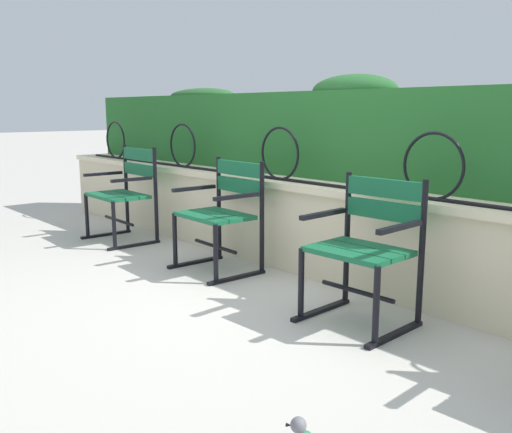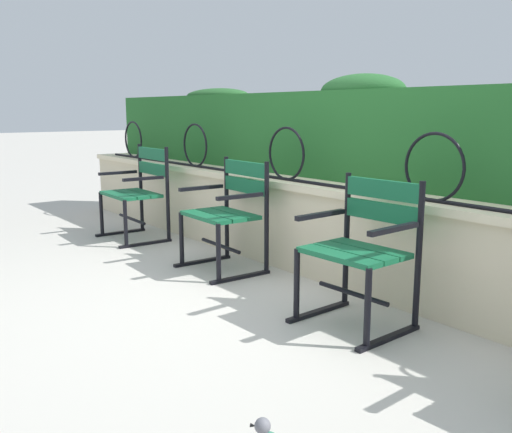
# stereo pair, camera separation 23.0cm
# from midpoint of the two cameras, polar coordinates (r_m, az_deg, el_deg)

# --- Properties ---
(ground_plane) EXTENTS (60.00, 60.00, 0.00)m
(ground_plane) POSITION_cam_midpoint_polar(r_m,az_deg,el_deg) (3.77, 0.59, -8.43)
(ground_plane) COLOR #BCB7AD
(stone_wall) EXTENTS (7.85, 0.41, 0.69)m
(stone_wall) POSITION_cam_midpoint_polar(r_m,az_deg,el_deg) (4.23, 9.51, -1.54)
(stone_wall) COLOR beige
(stone_wall) RESTS_ON ground
(iron_arch_fence) EXTENTS (7.30, 0.02, 0.42)m
(iron_arch_fence) POSITION_cam_midpoint_polar(r_m,az_deg,el_deg) (4.36, 5.36, 5.77)
(iron_arch_fence) COLOR black
(iron_arch_fence) RESTS_ON stone_wall
(hedge_row) EXTENTS (7.69, 0.47, 0.82)m
(hedge_row) POSITION_cam_midpoint_polar(r_m,az_deg,el_deg) (4.44, 13.53, 8.23)
(hedge_row) COLOR #236028
(hedge_row) RESTS_ON stone_wall
(park_chair_leftmost) EXTENTS (0.65, 0.54, 0.90)m
(park_chair_leftmost) POSITION_cam_midpoint_polar(r_m,az_deg,el_deg) (5.54, -10.65, 2.64)
(park_chair_leftmost) COLOR #145B38
(park_chair_leftmost) RESTS_ON ground
(park_chair_centre_left) EXTENTS (0.62, 0.54, 0.86)m
(park_chair_centre_left) POSITION_cam_midpoint_polar(r_m,az_deg,el_deg) (4.37, -1.31, 0.55)
(park_chair_centre_left) COLOR #145B38
(park_chair_centre_left) RESTS_ON ground
(park_chair_centre_right) EXTENTS (0.59, 0.54, 0.86)m
(park_chair_centre_right) POSITION_cam_midpoint_polar(r_m,az_deg,el_deg) (3.32, 12.70, -3.04)
(park_chair_centre_right) COLOR #145B38
(park_chair_centre_right) RESTS_ON ground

